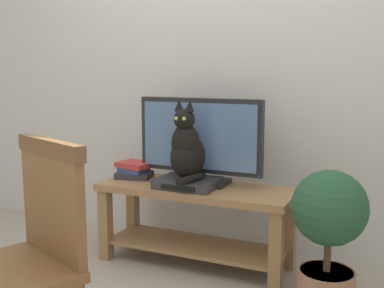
{
  "coord_description": "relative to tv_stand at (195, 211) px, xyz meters",
  "views": [
    {
      "loc": [
        1.12,
        -1.94,
        1.21
      ],
      "look_at": [
        -0.02,
        0.6,
        0.78
      ],
      "focal_mm": 43.88,
      "sensor_mm": 36.0,
      "label": 1
    }
  ],
  "objects": [
    {
      "name": "back_wall",
      "position": [
        0.02,
        0.46,
        1.05
      ],
      "size": [
        7.0,
        0.12,
        2.8
      ],
      "primitive_type": "cube",
      "color": "beige",
      "rests_on": "ground"
    },
    {
      "name": "wooden_chair",
      "position": [
        -0.1,
        -1.33,
        0.22
      ],
      "size": [
        0.59,
        0.59,
        0.96
      ],
      "color": "brown",
      "rests_on": "ground"
    },
    {
      "name": "book_stack",
      "position": [
        -0.46,
        0.04,
        0.21
      ],
      "size": [
        0.25,
        0.22,
        0.1
      ],
      "color": "#2D2D33",
      "rests_on": "tv_stand"
    },
    {
      "name": "media_box",
      "position": [
        -0.03,
        -0.04,
        0.19
      ],
      "size": [
        0.36,
        0.29,
        0.05
      ],
      "color": "#2D2D30",
      "rests_on": "tv_stand"
    },
    {
      "name": "tv",
      "position": [
        0.0,
        0.07,
        0.44
      ],
      "size": [
        0.81,
        0.2,
        0.54
      ],
      "color": "black",
      "rests_on": "tv_stand"
    },
    {
      "name": "tv_stand",
      "position": [
        0.0,
        0.0,
        0.0
      ],
      "size": [
        1.22,
        0.44,
        0.51
      ],
      "color": "olive",
      "rests_on": "ground"
    },
    {
      "name": "potted_plant",
      "position": [
        0.84,
        -0.23,
        0.08
      ],
      "size": [
        0.38,
        0.38,
        0.72
      ],
      "color": "#9E6B4C",
      "rests_on": "ground"
    },
    {
      "name": "cat",
      "position": [
        -0.03,
        -0.06,
        0.4
      ],
      "size": [
        0.2,
        0.35,
        0.48
      ],
      "color": "black",
      "rests_on": "media_box"
    }
  ]
}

